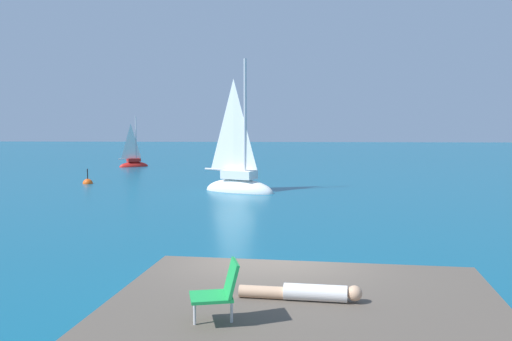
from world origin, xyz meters
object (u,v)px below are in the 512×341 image
object	(u,v)px
sailboat_near	(239,184)
sailboat_far	(134,164)
person_sunbather	(306,293)
beach_chair	(220,289)
marker_buoy	(88,184)

from	to	relation	value
sailboat_near	sailboat_far	bearing A→B (deg)	148.30
sailboat_near	person_sunbather	world-z (taller)	sailboat_near
sailboat_far	beach_chair	size ratio (longest dim) A/B	5.37
sailboat_far	marker_buoy	bearing A→B (deg)	-119.94
marker_buoy	beach_chair	bearing A→B (deg)	-66.63
sailboat_far	marker_buoy	xyz separation A→B (m)	(0.49, -11.39, -0.23)
beach_chair	sailboat_far	bearing A→B (deg)	-85.94
sailboat_near	sailboat_far	size ratio (longest dim) A/B	1.70
sailboat_near	sailboat_far	xyz separation A→B (m)	(-9.33, 14.42, -0.16)
marker_buoy	sailboat_near	bearing A→B (deg)	-18.90
sailboat_near	person_sunbather	bearing A→B (deg)	-57.13
sailboat_near	marker_buoy	world-z (taller)	sailboat_near
sailboat_near	person_sunbather	xyz separation A→B (m)	(2.62, -19.98, 0.77)
beach_chair	person_sunbather	bearing A→B (deg)	-152.78
sailboat_far	marker_buoy	size ratio (longest dim) A/B	3.79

